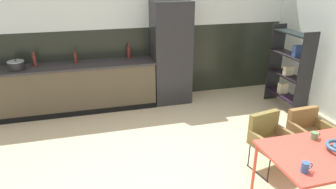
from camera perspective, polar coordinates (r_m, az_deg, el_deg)
name	(u,v)px	position (r m, az deg, el deg)	size (l,w,h in m)	color
ground_plane	(193,184)	(4.08, 4.76, -16.22)	(8.26, 8.26, 0.00)	#C6B089
back_wall_splashback_dark	(145,63)	(6.44, -4.33, 5.90)	(6.35, 0.12, 1.48)	black
kitchen_counter	(73,88)	(6.09, -17.31, 1.16)	(3.13, 0.63, 0.91)	#4B4130
refrigerator_column	(171,53)	(6.14, 0.54, 7.72)	(0.74, 0.60, 2.01)	#232326
armchair_corner_seat	(269,136)	(4.31, 18.24, -7.29)	(0.56, 0.55, 0.78)	brown
armchair_far_side	(308,128)	(4.71, 24.53, -5.71)	(0.51, 0.49, 0.74)	brown
mug_tall_blue	(315,136)	(3.87, 25.61, -6.90)	(0.12, 0.08, 0.08)	#5B8456
mug_dark_espresso	(305,167)	(3.24, 24.20, -12.22)	(0.12, 0.07, 0.10)	#335B93
cooking_pot	(16,65)	(5.99, -26.39, 4.87)	(0.28, 0.28, 0.18)	black
bottle_vinegar_dark	(129,52)	(6.19, -7.32, 7.86)	(0.07, 0.07, 0.29)	maroon
bottle_oil_tall	(75,58)	(6.00, -16.85, 6.51)	(0.06, 0.06, 0.26)	maroon
bottle_wine_green	(35,61)	(6.06, -23.57, 5.81)	(0.06, 0.06, 0.27)	maroon
open_shelf_unit	(289,68)	(6.27, 21.62, 4.62)	(0.30, 0.95, 1.57)	black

